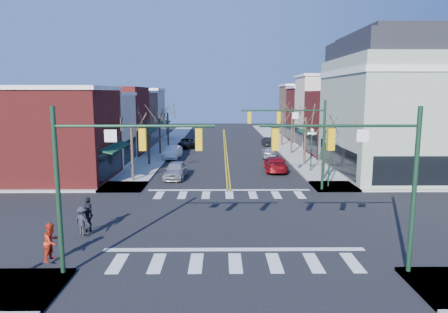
{
  "coord_description": "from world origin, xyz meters",
  "views": [
    {
      "loc": [
        -0.67,
        -23.51,
        7.7
      ],
      "look_at": [
        -0.4,
        7.41,
        2.8
      ],
      "focal_mm": 32.0,
      "sensor_mm": 36.0,
      "label": 1
    }
  ],
  "objects_px": {
    "car_left_mid": "(173,152)",
    "pedestrian_red_b": "(51,242)",
    "lamppost_corner": "(330,152)",
    "pedestrian_dark_a": "(88,214)",
    "pedestrian_dark_b": "(83,221)",
    "car_left_far": "(187,143)",
    "car_right_near": "(275,164)",
    "victorian_corner": "(401,105)",
    "car_left_near": "(176,170)",
    "car_right_far": "(269,142)",
    "car_right_mid": "(269,152)",
    "lamppost_midblock": "(312,143)"
  },
  "relations": [
    {
      "from": "car_right_near",
      "to": "pedestrian_red_b",
      "type": "height_order",
      "value": "pedestrian_red_b"
    },
    {
      "from": "pedestrian_dark_b",
      "to": "car_left_mid",
      "type": "bearing_deg",
      "value": -65.53
    },
    {
      "from": "car_left_mid",
      "to": "pedestrian_red_b",
      "type": "relative_size",
      "value": 2.58
    },
    {
      "from": "car_left_near",
      "to": "pedestrian_dark_a",
      "type": "relative_size",
      "value": 2.31
    },
    {
      "from": "car_left_mid",
      "to": "pedestrian_dark_b",
      "type": "relative_size",
      "value": 2.84
    },
    {
      "from": "car_left_far",
      "to": "car_right_far",
      "type": "height_order",
      "value": "car_right_far"
    },
    {
      "from": "victorian_corner",
      "to": "pedestrian_dark_b",
      "type": "relative_size",
      "value": 8.88
    },
    {
      "from": "lamppost_corner",
      "to": "car_right_near",
      "type": "bearing_deg",
      "value": 115.67
    },
    {
      "from": "lamppost_corner",
      "to": "car_right_far",
      "type": "height_order",
      "value": "lamppost_corner"
    },
    {
      "from": "victorian_corner",
      "to": "car_left_near",
      "type": "height_order",
      "value": "victorian_corner"
    },
    {
      "from": "car_left_far",
      "to": "car_right_near",
      "type": "bearing_deg",
      "value": -59.98
    },
    {
      "from": "lamppost_corner",
      "to": "car_left_far",
      "type": "xyz_separation_m",
      "value": [
        -13.71,
        24.86,
        -2.28
      ]
    },
    {
      "from": "car_right_mid",
      "to": "car_right_near",
      "type": "bearing_deg",
      "value": 92.81
    },
    {
      "from": "victorian_corner",
      "to": "car_left_near",
      "type": "relative_size",
      "value": 3.16
    },
    {
      "from": "car_left_far",
      "to": "pedestrian_dark_a",
      "type": "distance_m",
      "value": 35.69
    },
    {
      "from": "car_left_mid",
      "to": "pedestrian_red_b",
      "type": "distance_m",
      "value": 29.7
    },
    {
      "from": "car_right_near",
      "to": "car_right_mid",
      "type": "relative_size",
      "value": 1.26
    },
    {
      "from": "car_right_mid",
      "to": "pedestrian_dark_b",
      "type": "height_order",
      "value": "pedestrian_dark_b"
    },
    {
      "from": "lamppost_corner",
      "to": "car_right_far",
      "type": "relative_size",
      "value": 1.04
    },
    {
      "from": "car_left_far",
      "to": "pedestrian_red_b",
      "type": "relative_size",
      "value": 2.79
    },
    {
      "from": "victorian_corner",
      "to": "car_right_far",
      "type": "relative_size",
      "value": 3.43
    },
    {
      "from": "car_left_near",
      "to": "car_right_mid",
      "type": "xyz_separation_m",
      "value": [
        10.02,
        11.67,
        -0.06
      ]
    },
    {
      "from": "pedestrian_dark_a",
      "to": "pedestrian_dark_b",
      "type": "relative_size",
      "value": 1.22
    },
    {
      "from": "lamppost_midblock",
      "to": "car_right_far",
      "type": "height_order",
      "value": "lamppost_midblock"
    },
    {
      "from": "car_left_mid",
      "to": "car_left_far",
      "type": "bearing_deg",
      "value": 89.58
    },
    {
      "from": "car_left_mid",
      "to": "car_right_far",
      "type": "distance_m",
      "value": 16.96
    },
    {
      "from": "lamppost_midblock",
      "to": "car_left_near",
      "type": "relative_size",
      "value": 0.96
    },
    {
      "from": "pedestrian_red_b",
      "to": "victorian_corner",
      "type": "bearing_deg",
      "value": -38.29
    },
    {
      "from": "lamppost_corner",
      "to": "pedestrian_dark_b",
      "type": "distance_m",
      "value": 19.96
    },
    {
      "from": "car_left_far",
      "to": "pedestrian_dark_b",
      "type": "height_order",
      "value": "pedestrian_dark_b"
    },
    {
      "from": "car_left_far",
      "to": "pedestrian_dark_a",
      "type": "height_order",
      "value": "pedestrian_dark_a"
    },
    {
      "from": "lamppost_corner",
      "to": "car_left_far",
      "type": "bearing_deg",
      "value": 118.87
    },
    {
      "from": "car_left_near",
      "to": "pedestrian_dark_a",
      "type": "height_order",
      "value": "pedestrian_dark_a"
    },
    {
      "from": "pedestrian_red_b",
      "to": "pedestrian_dark_b",
      "type": "bearing_deg",
      "value": 7.02
    },
    {
      "from": "lamppost_corner",
      "to": "car_left_mid",
      "type": "distance_m",
      "value": 21.04
    },
    {
      "from": "lamppost_corner",
      "to": "pedestrian_red_b",
      "type": "xyz_separation_m",
      "value": [
        -16.57,
        -14.65,
        -1.93
      ]
    },
    {
      "from": "victorian_corner",
      "to": "car_right_far",
      "type": "xyz_separation_m",
      "value": [
        -10.1,
        20.11,
        -5.97
      ]
    },
    {
      "from": "lamppost_corner",
      "to": "car_right_near",
      "type": "distance_m",
      "value": 8.15
    },
    {
      "from": "pedestrian_red_b",
      "to": "lamppost_midblock",
      "type": "bearing_deg",
      "value": -26.07
    },
    {
      "from": "lamppost_midblock",
      "to": "pedestrian_dark_a",
      "type": "height_order",
      "value": "lamppost_midblock"
    },
    {
      "from": "victorian_corner",
      "to": "car_left_far",
      "type": "bearing_deg",
      "value": 139.4
    },
    {
      "from": "victorian_corner",
      "to": "lamppost_midblock",
      "type": "height_order",
      "value": "victorian_corner"
    },
    {
      "from": "lamppost_corner",
      "to": "pedestrian_red_b",
      "type": "distance_m",
      "value": 22.2
    },
    {
      "from": "lamppost_midblock",
      "to": "car_right_near",
      "type": "distance_m",
      "value": 4.09
    },
    {
      "from": "car_left_mid",
      "to": "car_right_near",
      "type": "xyz_separation_m",
      "value": [
        11.2,
        -7.91,
        0.01
      ]
    },
    {
      "from": "car_right_near",
      "to": "pedestrian_dark_b",
      "type": "xyz_separation_m",
      "value": [
        -12.88,
        -18.45,
        0.19
      ]
    },
    {
      "from": "car_right_near",
      "to": "car_left_near",
      "type": "bearing_deg",
      "value": 21.35
    },
    {
      "from": "lamppost_corner",
      "to": "pedestrian_dark_a",
      "type": "xyz_separation_m",
      "value": [
        -16.17,
        -10.74,
        -1.83
      ]
    },
    {
      "from": "victorian_corner",
      "to": "lamppost_corner",
      "type": "bearing_deg",
      "value": -144.14
    },
    {
      "from": "pedestrian_red_b",
      "to": "car_left_far",
      "type": "bearing_deg",
      "value": 7.85
    }
  ]
}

